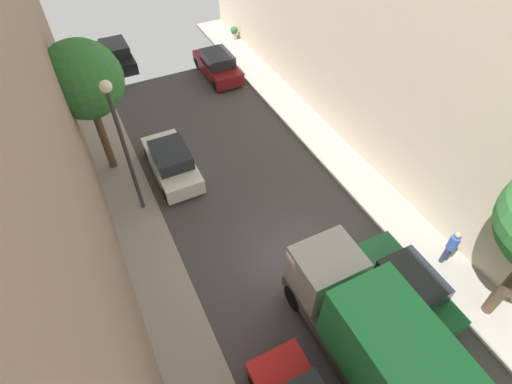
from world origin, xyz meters
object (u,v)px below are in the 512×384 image
(parked_car_left_3, at_px, (116,55))
(delivery_truck, at_px, (375,339))
(lamp_post, at_px, (120,134))
(potted_plant_0, at_px, (234,32))
(parked_car_right_1, at_px, (406,286))
(street_tree_0, at_px, (83,81))
(parked_car_left_2, at_px, (172,162))
(pedestrian, at_px, (451,246))
(parked_car_right_2, at_px, (218,65))

(parked_car_left_3, distance_m, delivery_truck, 23.01)
(parked_car_left_3, distance_m, lamp_post, 13.71)
(delivery_truck, distance_m, potted_plant_0, 23.30)
(parked_car_right_1, height_order, street_tree_0, street_tree_0)
(parked_car_left_2, distance_m, pedestrian, 12.33)
(street_tree_0, relative_size, lamp_post, 1.01)
(delivery_truck, height_order, lamp_post, lamp_post)
(parked_car_right_2, bearing_deg, parked_car_left_3, 142.34)
(pedestrian, relative_size, street_tree_0, 0.28)
(parked_car_right_1, bearing_deg, lamp_post, 131.10)
(parked_car_right_1, xyz_separation_m, street_tree_0, (-7.88, 11.61, 4.04))
(parked_car_right_1, relative_size, parked_car_right_2, 1.00)
(parked_car_left_3, bearing_deg, parked_car_right_2, -37.66)
(parked_car_left_3, bearing_deg, street_tree_0, -104.08)
(parked_car_right_1, distance_m, potted_plant_0, 21.47)
(delivery_truck, bearing_deg, lamp_post, 115.41)
(potted_plant_0, bearing_deg, street_tree_0, -138.18)
(pedestrian, bearing_deg, parked_car_right_1, -170.09)
(parked_car_left_3, height_order, potted_plant_0, parked_car_left_3)
(parked_car_left_3, relative_size, delivery_truck, 0.64)
(lamp_post, bearing_deg, delivery_truck, -64.59)
(pedestrian, bearing_deg, parked_car_left_2, 129.43)
(parked_car_left_3, xyz_separation_m, parked_car_right_2, (5.40, -4.17, 0.00))
(parked_car_right_2, relative_size, street_tree_0, 0.67)
(parked_car_right_2, relative_size, pedestrian, 2.44)
(delivery_truck, xyz_separation_m, street_tree_0, (-5.18, 12.93, 2.98))
(potted_plant_0, bearing_deg, lamp_post, -128.36)
(parked_car_right_1, relative_size, lamp_post, 0.68)
(parked_car_left_3, bearing_deg, parked_car_right_1, -75.91)
(potted_plant_0, bearing_deg, parked_car_right_2, -126.53)
(parked_car_left_3, bearing_deg, lamp_post, -98.23)
(pedestrian, relative_size, potted_plant_0, 1.89)
(lamp_post, bearing_deg, pedestrian, -39.23)
(parked_car_right_1, distance_m, delivery_truck, 3.19)
(pedestrian, bearing_deg, parked_car_right_2, 98.18)
(delivery_truck, relative_size, pedestrian, 3.84)
(parked_car_right_2, height_order, lamp_post, lamp_post)
(street_tree_0, bearing_deg, lamp_post, -79.84)
(lamp_post, bearing_deg, street_tree_0, 100.16)
(parked_car_left_3, height_order, delivery_truck, delivery_truck)
(parked_car_left_2, height_order, pedestrian, pedestrian)
(pedestrian, xyz_separation_m, street_tree_0, (-10.31, 11.19, 3.69))
(parked_car_left_2, distance_m, parked_car_left_3, 11.56)
(parked_car_left_2, xyz_separation_m, parked_car_right_2, (5.40, 7.39, 0.00))
(delivery_truck, distance_m, pedestrian, 5.46)
(parked_car_left_2, xyz_separation_m, pedestrian, (7.83, -9.52, 0.35))
(parked_car_right_1, relative_size, street_tree_0, 0.67)
(parked_car_left_2, relative_size, parked_car_right_1, 1.00)
(street_tree_0, relative_size, potted_plant_0, 6.86)
(pedestrian, bearing_deg, potted_plant_0, 88.68)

